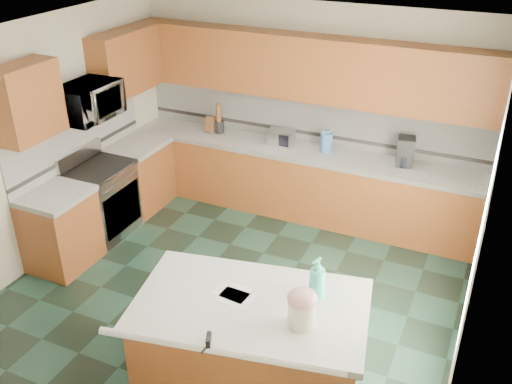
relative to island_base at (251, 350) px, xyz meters
The scene contains 52 objects.
floor 1.36m from the island_base, 125.18° to the left, with size 4.60×4.60×0.00m, color black.
ceiling 2.61m from the island_base, 125.18° to the left, with size 4.60×4.60×0.00m, color white.
wall_back 3.58m from the island_base, 102.43° to the left, with size 4.60×0.04×2.70m, color beige.
wall_front 1.73m from the island_base, 120.45° to the right, with size 4.60×0.04×2.70m, color beige.
wall_left 3.37m from the island_base, 161.00° to the left, with size 0.04×4.60×2.70m, color beige.
wall_right 2.11m from the island_base, 33.79° to the left, with size 0.04×4.60×2.70m, color beige.
back_base_cab 3.14m from the island_base, 103.68° to the left, with size 4.60×0.60×0.86m, color #472310.
back_countertop 3.18m from the island_base, 103.68° to the left, with size 4.60×0.64×0.06m, color silver.
back_upper_cab 3.61m from the island_base, 103.12° to the left, with size 4.60×0.33×0.78m, color #472310.
back_backsplash 3.52m from the island_base, 102.54° to the left, with size 4.60×0.02×0.63m, color silver.
back_accent_band 3.47m from the island_base, 102.56° to the left, with size 4.60×0.01×0.05m, color black.
left_base_cab_rear 3.61m from the island_base, 139.48° to the left, with size 0.60×0.82×0.86m, color #472310.
left_counter_rear 3.64m from the island_base, 139.48° to the left, with size 0.64×0.82×0.06m, color silver.
left_base_cab_front 2.86m from the island_base, 163.46° to the left, with size 0.60×0.72×0.86m, color #472310.
left_counter_front 2.90m from the island_base, 163.46° to the left, with size 0.64×0.72×0.06m, color silver.
left_backsplash 3.52m from the island_base, 152.11° to the left, with size 0.02×2.30×0.63m, color silver.
left_accent_band 3.48m from the island_base, 152.06° to the left, with size 0.01×2.30×0.05m, color black.
left_upper_cab_rear 4.09m from the island_base, 139.26° to the left, with size 0.33×1.09×0.78m, color #472310.
left_upper_cab_front 3.35m from the island_base, 164.20° to the left, with size 0.33×0.72×0.78m, color #472310.
range_body 3.15m from the island_base, 150.46° to the left, with size 0.60×0.76×0.88m, color #B7B7BC.
range_oven_door 2.90m from the island_base, 147.64° to the left, with size 0.02×0.68×0.55m, color black.
range_cooktop 3.19m from the island_base, 150.46° to the left, with size 0.62×0.78×0.04m, color black.
range_handle 2.90m from the island_base, 147.32° to the left, with size 0.02×0.02×0.66m, color #B7B7BC.
range_backguard 3.43m from the island_base, 152.63° to the left, with size 0.06×0.76×0.18m, color #B7B7BC.
microwave 3.41m from the island_base, 150.46° to the left, with size 0.73×0.50×0.41m, color #B7B7BC.
island_base is the anchor object (origin of this frame).
island_top 0.46m from the island_base, ahead, with size 1.86×1.11×0.06m, color silver.
island_bullnose 0.72m from the island_base, 90.00° to the right, with size 0.06×0.06×1.86m, color silver.
treat_jar 0.76m from the island_base, ahead, with size 0.21×0.21×0.22m, color beige.
treat_jar_lid 0.88m from the island_base, ahead, with size 0.23×0.23×0.14m, color #C88B8E.
treat_jar_knob 0.92m from the island_base, ahead, with size 0.03×0.03×0.07m, color tan.
treat_jar_knob_end_l 0.90m from the island_base, 10.20° to the right, with size 0.04×0.04×0.04m, color tan.
treat_jar_knob_end_r 0.94m from the island_base, ahead, with size 0.04×0.04×0.04m, color tan.
soap_bottle_island 0.86m from the island_base, 32.30° to the left, with size 0.14×0.15×0.38m, color teal.
paper_sheet_a 0.51m from the island_base, behind, with size 0.28×0.21×0.00m, color white.
paper_sheet_b 0.53m from the island_base, 159.17° to the left, with size 0.29×0.22×0.00m, color white.
clamp_body 0.74m from the island_base, 99.36° to the right, with size 0.03×0.11×0.10m, color black.
clamp_handle 0.77m from the island_base, 98.32° to the right, with size 0.02×0.02×0.08m, color black.
knife_block 3.77m from the island_base, 123.45° to the left, with size 0.12×0.10×0.22m, color #472814.
utensil_crock 3.73m from the island_base, 121.67° to the left, with size 0.13×0.13×0.16m, color black.
utensil_bundle 3.76m from the island_base, 121.67° to the left, with size 0.08×0.08×0.24m, color #472814.
toaster_oven 3.32m from the island_base, 108.10° to the left, with size 0.33×0.23×0.19m, color #B7B7BC.
toaster_oven_door 3.22m from the island_base, 108.69° to the left, with size 0.29×0.01×0.15m, color black.
paper_towel 3.24m from the island_base, 97.63° to the left, with size 0.12×0.12×0.27m, color white.
paper_towel_base 3.22m from the island_base, 97.63° to the left, with size 0.18×0.18×0.01m, color #B7B7BC.
water_jug 3.20m from the island_base, 97.40° to the left, with size 0.15×0.15×0.25m, color teal.
water_jug_neck 3.23m from the island_base, 97.40° to the left, with size 0.07×0.07×0.04m, color teal.
coffee_maker 3.25m from the island_base, 79.69° to the left, with size 0.20×0.22×0.35m, color black.
coffee_carafe 3.19m from the island_base, 79.52° to the left, with size 0.14×0.14×0.14m, color black.
soap_bottle_back 3.22m from the island_base, 79.45° to the left, with size 0.12×0.12×0.26m, color white.
soap_back_cap 3.25m from the island_base, 79.45° to the left, with size 0.02×0.02×0.03m, color red.
window_light_proxy 2.07m from the island_base, 28.93° to the left, with size 0.02×1.40×1.10m, color white.
Camera 1 is at (2.28, -4.31, 3.81)m, focal length 40.00 mm.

